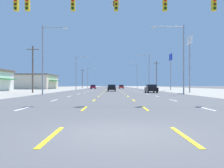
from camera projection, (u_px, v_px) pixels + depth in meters
ground_plane at (113, 90)px, 72.85m from camera, size 572.00×572.00×0.00m
lot_apron_left at (32, 90)px, 72.93m from camera, size 28.00×440.00×0.01m
lot_apron_right at (195, 90)px, 72.76m from camera, size 28.00×440.00×0.01m
lane_markings at (113, 88)px, 111.35m from camera, size 10.64×227.60×0.01m
signal_span_wire at (111, 29)px, 18.14m from camera, size 25.56×0.53×9.30m
sedan_far_right_nearest at (152, 88)px, 42.81m from camera, size 1.80×4.50×1.46m
sedan_center_turn_near at (112, 88)px, 53.29m from camera, size 1.80×4.50×1.46m
sedan_far_left_mid at (94, 87)px, 84.66m from camera, size 1.80×4.50×1.46m
sedan_inner_right_midfar at (122, 87)px, 92.95m from camera, size 1.80×4.50×1.46m
storefront_left_row_2 at (35, 82)px, 85.45m from camera, size 15.22×17.07×5.06m
pole_sign_right_row_1 at (190, 49)px, 43.41m from camera, size 0.24×2.63×10.16m
pole_sign_right_row_2 at (172, 62)px, 63.18m from camera, size 0.24×2.44×9.53m
streetlight_left_row_0 at (46, 55)px, 34.72m from camera, size 3.60×0.26×9.93m
streetlight_right_row_0 at (181, 54)px, 34.65m from camera, size 4.75×0.26×10.01m
streetlight_left_row_1 at (78, 70)px, 66.84m from camera, size 3.78×0.26×9.43m
streetlight_right_row_1 at (149, 70)px, 66.77m from camera, size 3.42×0.26×9.90m
streetlight_left_row_2 at (89, 76)px, 98.95m from camera, size 3.57×0.26×8.55m
streetlight_right_row_2 at (137, 74)px, 98.89m from camera, size 5.03×0.26×10.33m
utility_pole_left_row_0 at (34, 68)px, 42.65m from camera, size 2.20×0.26×8.26m
utility_pole_right_row_1 at (157, 75)px, 82.03m from camera, size 2.20×0.26×9.42m
utility_pole_left_row_2 at (83, 78)px, 107.13m from camera, size 2.20×0.26×8.50m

